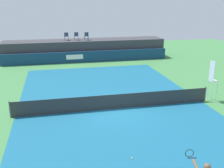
{
  "coord_description": "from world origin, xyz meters",
  "views": [
    {
      "loc": [
        -3.55,
        -15.34,
        6.56
      ],
      "look_at": [
        0.25,
        2.0,
        1.0
      ],
      "focal_mm": 43.42,
      "sensor_mm": 36.0,
      "label": 1
    }
  ],
  "objects": [
    {
      "name": "net_post_far",
      "position": [
        6.2,
        0.0,
        0.5
      ],
      "size": [
        0.1,
        0.1,
        1.0
      ],
      "primitive_type": "cylinder",
      "color": "#4C4C51",
      "rests_on": "ground"
    },
    {
      "name": "ground_plane",
      "position": [
        0.0,
        3.0,
        0.0
      ],
      "size": [
        48.0,
        48.0,
        0.0
      ],
      "primitive_type": "plane",
      "color": "#3D7A42"
    },
    {
      "name": "tennis_ball",
      "position": [
        -0.52,
        -5.6,
        0.04
      ],
      "size": [
        0.07,
        0.07,
        0.07
      ],
      "primitive_type": "sphere",
      "color": "#D8EA33",
      "rests_on": "court_inner"
    },
    {
      "name": "spectator_chair_far_left",
      "position": [
        -2.04,
        15.19,
        2.69
      ],
      "size": [
        0.47,
        0.47,
        0.89
      ],
      "color": "#2D3D56",
      "rests_on": "spectator_platform"
    },
    {
      "name": "court_inner",
      "position": [
        0.0,
        0.0,
        0.0
      ],
      "size": [
        12.0,
        22.0,
        0.0
      ],
      "primitive_type": "cube",
      "color": "#16597A",
      "rests_on": "ground"
    },
    {
      "name": "spectator_platform",
      "position": [
        0.0,
        15.3,
        1.1
      ],
      "size": [
        18.0,
        2.8,
        2.2
      ],
      "primitive_type": "cube",
      "color": "#38383D",
      "rests_on": "ground"
    },
    {
      "name": "spectator_chair_left",
      "position": [
        -0.93,
        15.24,
        2.69
      ],
      "size": [
        0.48,
        0.48,
        0.89
      ],
      "color": "#2D3D56",
      "rests_on": "spectator_platform"
    },
    {
      "name": "tennis_net",
      "position": [
        0.0,
        0.0,
        0.47
      ],
      "size": [
        12.4,
        0.02,
        0.95
      ],
      "primitive_type": "cube",
      "color": "#2D2D2D",
      "rests_on": "ground"
    },
    {
      "name": "net_post_near",
      "position": [
        -6.2,
        0.0,
        0.5
      ],
      "size": [
        0.1,
        0.1,
        1.0
      ],
      "primitive_type": "cylinder",
      "color": "#4C4C51",
      "rests_on": "ground"
    },
    {
      "name": "sponsor_wall",
      "position": [
        -0.01,
        13.5,
        0.6
      ],
      "size": [
        18.0,
        0.22,
        1.2
      ],
      "color": "navy",
      "rests_on": "ground"
    },
    {
      "name": "umpire_chair",
      "position": [
        6.59,
        -0.02,
        1.59
      ],
      "size": [
        0.51,
        0.51,
        2.76
      ],
      "color": "white",
      "rests_on": "ground"
    },
    {
      "name": "spectator_chair_center",
      "position": [
        0.16,
        14.95,
        2.69
      ],
      "size": [
        0.46,
        0.46,
        0.89
      ],
      "color": "#2D3D56",
      "rests_on": "spectator_platform"
    }
  ]
}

